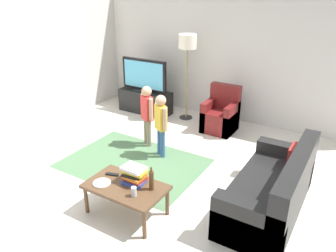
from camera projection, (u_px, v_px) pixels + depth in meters
name	position (u px, v px, depth m)	size (l,w,h in m)	color
ground	(147.00, 179.00, 4.98)	(7.80, 7.80, 0.00)	beige
wall_back	(229.00, 55.00, 6.78)	(6.00, 0.12, 2.70)	silver
wall_left	(6.00, 66.00, 5.87)	(0.12, 6.00, 2.70)	silver
area_rug	(133.00, 163.00, 5.41)	(2.20, 1.60, 0.01)	#4C724C
tv_stand	(145.00, 102.00, 7.46)	(1.20, 0.44, 0.50)	black
tv	(144.00, 76.00, 7.20)	(1.10, 0.28, 0.71)	black
couch	(275.00, 192.00, 4.17)	(0.80, 1.80, 0.86)	black
armchair	(221.00, 116.00, 6.52)	(0.60, 0.60, 0.90)	maroon
floor_lamp	(187.00, 46.00, 6.59)	(0.36, 0.36, 1.78)	#262626
child_near_tv	(147.00, 111.00, 5.77)	(0.33, 0.23, 1.10)	gray
child_center	(161.00, 120.00, 5.40)	(0.32, 0.23, 1.08)	#33598C
coffee_table	(126.00, 189.00, 4.10)	(1.00, 0.60, 0.42)	#513823
book_stack	(134.00, 175.00, 4.10)	(0.31, 0.25, 0.22)	#334CA5
bottle	(151.00, 180.00, 3.95)	(0.06, 0.06, 0.31)	#4C3319
tv_remote	(112.00, 174.00, 4.30)	(0.17, 0.05, 0.02)	black
soda_can	(134.00, 192.00, 3.86)	(0.07, 0.07, 0.12)	silver
plate	(102.00, 183.00, 4.12)	(0.22, 0.22, 0.02)	white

